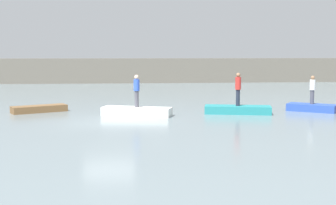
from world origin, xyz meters
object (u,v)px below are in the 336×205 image
Objects in this scene: rowboat_brown at (39,109)px; rowboat_white at (137,111)px; person_white_shirt at (312,88)px; rowboat_blue at (312,108)px; person_blue_shirt at (137,89)px; rowboat_teal at (238,110)px; person_red_shirt at (238,87)px.

rowboat_white is at bearing -46.45° from rowboat_brown.
person_white_shirt is (10.20, 0.90, 1.11)m from rowboat_white.
person_white_shirt is (15.74, -1.09, 1.15)m from rowboat_brown.
person_blue_shirt is (-10.20, -0.90, 1.23)m from rowboat_blue.
rowboat_blue is at bearing -30.63° from rowboat_brown.
rowboat_teal is at bearing -35.24° from rowboat_brown.
person_white_shirt is 0.94× the size of person_blue_shirt.
person_blue_shirt is (-10.20, -0.90, 0.10)m from person_white_shirt.
person_red_shirt is (-4.54, -0.60, 1.26)m from rowboat_blue.
person_red_shirt is 1.05× the size of person_blue_shirt.
rowboat_white is 5.80m from person_red_shirt.
rowboat_brown is 0.82× the size of rowboat_white.
rowboat_teal is 1.35× the size of rowboat_blue.
person_red_shirt is at bearing -172.50° from person_white_shirt.
rowboat_brown is 0.84× the size of rowboat_teal.
rowboat_brown is 5.89m from rowboat_white.
person_blue_shirt is at bearing -46.45° from rowboat_brown.
person_blue_shirt reaches higher than person_white_shirt.
rowboat_blue is 10.32m from person_blue_shirt.
person_red_shirt reaches higher than rowboat_brown.
person_white_shirt is (0.00, 0.00, 1.13)m from rowboat_blue.
rowboat_blue is (4.54, 0.60, -0.01)m from rowboat_teal.
rowboat_teal reaches higher than rowboat_brown.
rowboat_white is (5.54, -1.99, 0.04)m from rowboat_brown.
rowboat_brown is 11.32m from rowboat_teal.
rowboat_white reaches higher than rowboat_blue.
person_red_shirt is at bearing 0.00° from rowboat_teal.
rowboat_blue is 1.55× the size of person_blue_shirt.
rowboat_teal is at bearing -172.50° from person_white_shirt.
rowboat_white is 5.67m from rowboat_teal.
rowboat_teal is (11.20, -1.69, 0.03)m from rowboat_brown.
rowboat_blue is (15.74, -1.09, 0.02)m from rowboat_brown.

